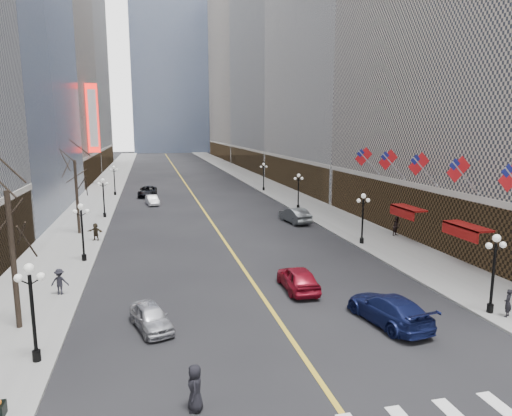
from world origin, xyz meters
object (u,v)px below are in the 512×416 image
streetlamp_west_3 (114,177)px  ped_ne_corner (508,303)px  streetlamp_east_0 (494,265)px  streetlamp_west_2 (103,194)px  car_sb_near (389,309)px  car_sb_far (295,215)px  car_sb_mid (298,278)px  car_nb_near (151,317)px  car_nb_mid (152,200)px  streetlamp_east_3 (264,174)px  car_nb_far (147,191)px  streetlamp_west_0 (32,302)px  streetlamp_east_1 (363,213)px  streetlamp_east_2 (298,188)px  streetlamp_west_1 (82,226)px

streetlamp_west_3 → ped_ne_corner: streetlamp_west_3 is taller
streetlamp_east_0 → streetlamp_west_2: bearing=124.8°
car_sb_near → car_sb_far: car_sb_far is taller
streetlamp_west_2 → car_sb_mid: bearing=-62.7°
car_sb_near → car_sb_far: bearing=-106.2°
car_nb_near → ped_ne_corner: ped_ne_corner is taller
streetlamp_west_2 → car_nb_mid: 10.21m
car_nb_near → streetlamp_west_2: bearing=82.6°
streetlamp_east_3 → car_sb_far: size_ratio=0.88×
ped_ne_corner → car_sb_mid: bearing=-70.2°
car_nb_mid → car_nb_far: bearing=85.7°
streetlamp_east_3 → car_nb_mid: size_ratio=1.14×
streetlamp_west_0 → streetlamp_west_3: same height
streetlamp_west_3 → car_sb_far: bearing=-50.7°
streetlamp_east_1 → ped_ne_corner: streetlamp_east_1 is taller
streetlamp_east_2 → car_nb_far: bearing=138.8°
streetlamp_east_0 → car_sb_mid: (-9.27, 6.30, -2.10)m
car_sb_near → car_sb_mid: 6.74m
car_sb_near → car_sb_mid: car_sb_near is taller
streetlamp_west_1 → car_nb_near: streetlamp_west_1 is taller
car_sb_mid → car_sb_near: bearing=118.7°
streetlamp_east_1 → car_sb_near: (-6.14, -15.67, -2.10)m
streetlamp_east_1 → streetlamp_west_2: size_ratio=1.00×
streetlamp_west_0 → car_nb_far: bearing=84.5°
car_nb_mid → streetlamp_west_2: bearing=-132.2°
streetlamp_east_3 → ped_ne_corner: streetlamp_east_3 is taller
streetlamp_east_0 → streetlamp_east_1: size_ratio=1.00×
streetlamp_west_0 → streetlamp_west_2: (0.00, 34.00, 0.00)m
car_sb_mid → streetlamp_west_2: bearing=-61.6°
car_nb_far → streetlamp_west_2: bearing=-102.3°
ped_ne_corner → streetlamp_east_1: bearing=-122.9°
car_nb_far → car_sb_mid: car_sb_mid is taller
streetlamp_east_1 → streetlamp_west_3: bearing=123.2°
car_sb_near → ped_ne_corner: 6.71m
streetlamp_west_2 → ped_ne_corner: streetlamp_west_2 is taller
car_sb_mid → car_sb_far: size_ratio=0.92×
car_sb_mid → ped_ne_corner: size_ratio=2.99×
car_nb_near → streetlamp_east_3: bearing=52.9°
streetlamp_east_0 → streetlamp_west_2: (-23.60, 34.00, 0.00)m
streetlamp_west_2 → streetlamp_east_3: bearing=37.3°
car_sb_near → car_sb_mid: (-3.14, 5.97, -0.00)m
streetlamp_east_0 → streetlamp_west_1: 28.51m
car_nb_far → ped_ne_corner: bearing=-65.1°
streetlamp_west_2 → streetlamp_west_3: same height
streetlamp_west_3 → streetlamp_east_1: bearing=-56.8°
streetlamp_west_2 → ped_ne_corner: bearing=-55.2°
streetlamp_east_2 → car_sb_mid: streetlamp_east_2 is taller
streetlamp_east_2 → streetlamp_east_3: size_ratio=1.00×
streetlamp_east_1 → streetlamp_west_0: size_ratio=1.00×
streetlamp_east_1 → streetlamp_west_2: 29.68m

